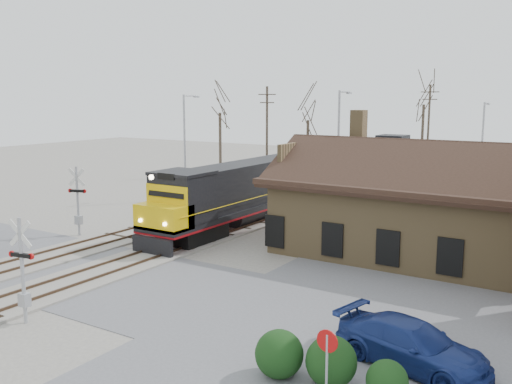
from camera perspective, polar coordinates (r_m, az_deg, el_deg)
ground at (r=29.46m, az=-15.66°, el=-7.98°), size 140.00×140.00×0.00m
road at (r=29.46m, az=-15.66°, el=-7.96°), size 60.00×9.00×0.03m
parking_lot at (r=24.38m, az=23.37°, el=-12.10°), size 22.00×26.00×0.03m
track_main at (r=40.61m, az=0.25°, el=-2.73°), size 3.40×90.00×0.24m
track_siding at (r=43.12m, az=-4.82°, el=-2.04°), size 3.40×90.00×0.24m
depot at (r=32.53m, az=15.49°, el=-1.95°), size 15.20×9.31×7.90m
locomotive_lead at (r=38.90m, az=-0.96°, el=0.15°), size 3.01×20.13×4.47m
locomotive_trailing at (r=56.89m, az=10.45°, el=2.97°), size 3.01×20.13×4.23m
crossbuck_near at (r=23.79m, az=-22.30°, el=-7.64°), size 1.19×0.32×4.18m
crossbuck_far at (r=37.50m, az=-17.39°, el=-1.12°), size 1.21×0.48×4.39m
do_not_enter_sign at (r=16.76m, az=7.11°, el=-15.68°), size 0.67×0.09×2.25m
parked_car at (r=19.73m, az=15.34°, el=-14.54°), size 5.53×3.22×1.50m
hedge_a at (r=18.46m, az=2.34°, el=-15.88°), size 1.53×1.53×1.53m
hedge_b at (r=18.08m, az=7.53°, el=-16.46°), size 1.57×1.57×1.57m
hedge_c at (r=17.66m, az=12.97°, el=-17.94°), size 1.22×1.22×1.22m
streetlight_a at (r=48.39m, az=-7.04°, el=5.04°), size 0.25×2.04×8.85m
streetlight_b at (r=42.03m, az=8.31°, el=4.54°), size 0.25×2.04×9.13m
streetlight_c at (r=55.90m, az=21.71°, el=4.69°), size 0.25×2.04×8.19m
utility_pole_a at (r=57.35m, az=1.10°, el=5.91°), size 2.00×0.24×9.69m
utility_pole_b at (r=66.09m, az=16.85°, el=6.11°), size 2.00×0.24×9.98m
tree_a at (r=63.70m, az=-3.64°, el=8.94°), size 4.62×4.62×11.31m
tree_b at (r=62.58m, az=5.24°, el=8.09°), size 4.10×4.10×10.06m
tree_c at (r=68.49m, az=16.48°, el=9.47°), size 5.20×5.20×12.75m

